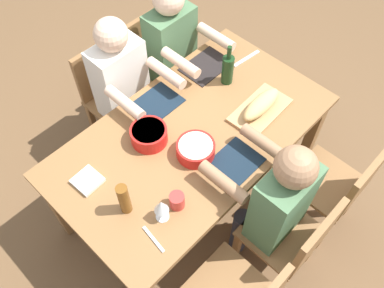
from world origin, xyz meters
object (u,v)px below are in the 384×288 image
(chair_near_left, at_px, (159,60))
(wine_bottle, at_px, (228,69))
(chair_near_center, at_px, (112,93))
(dining_table, at_px, (192,141))
(serving_bowl_fruit, at_px, (149,134))
(diner_far_center, at_px, (274,201))
(serving_bowl_pasta, at_px, (196,149))
(cutting_board, at_px, (260,110))
(beer_bottle, at_px, (124,199))
(bread_loaf, at_px, (261,104))
(chair_far_center, at_px, (294,239))
(chair_far_left, at_px, (339,186))
(cup_far_right, at_px, (177,201))
(diner_near_left, at_px, (175,50))
(napkin_stack, at_px, (88,181))
(wine_glass, at_px, (161,207))
(diner_near_center, at_px, (125,85))

(chair_near_left, relative_size, wine_bottle, 2.93)
(wine_bottle, bearing_deg, chair_near_center, -55.43)
(dining_table, distance_m, serving_bowl_fruit, 0.29)
(chair_near_left, xyz_separation_m, diner_far_center, (0.47, 1.42, 0.21))
(dining_table, distance_m, serving_bowl_pasta, 0.20)
(chair_near_left, xyz_separation_m, cutting_board, (0.06, 0.99, 0.27))
(serving_bowl_pasta, relative_size, wine_bottle, 0.76)
(dining_table, xyz_separation_m, beer_bottle, (0.59, 0.10, 0.19))
(diner_far_center, relative_size, serving_bowl_pasta, 5.45)
(bread_loaf, bearing_deg, chair_far_center, 56.25)
(chair_far_center, xyz_separation_m, wine_bottle, (-0.46, -0.93, 0.37))
(dining_table, xyz_separation_m, chair_far_left, (-0.47, 0.80, -0.17))
(bread_loaf, bearing_deg, cup_far_right, 5.96)
(diner_far_center, relative_size, wine_bottle, 4.14)
(diner_far_center, relative_size, cutting_board, 3.00)
(chair_far_center, bearing_deg, diner_near_left, -108.33)
(chair_far_center, xyz_separation_m, beer_bottle, (0.59, -0.71, 0.37))
(diner_far_center, height_order, serving_bowl_fruit, diner_far_center)
(serving_bowl_pasta, bearing_deg, dining_table, -128.15)
(diner_far_center, bearing_deg, chair_near_center, -90.00)
(chair_near_center, xyz_separation_m, bread_loaf, (-0.41, 0.99, 0.32))
(napkin_stack, bearing_deg, serving_bowl_pasta, 151.11)
(chair_far_left, relative_size, napkin_stack, 6.07)
(dining_table, distance_m, chair_near_left, 0.94)
(napkin_stack, bearing_deg, bread_loaf, 160.62)
(diner_near_left, height_order, cutting_board, diner_near_left)
(chair_near_left, relative_size, wine_glass, 5.12)
(wine_bottle, height_order, beer_bottle, wine_bottle)
(diner_far_center, relative_size, serving_bowl_fruit, 5.58)
(chair_far_center, height_order, diner_far_center, diner_far_center)
(napkin_stack, bearing_deg, serving_bowl_fruit, 175.06)
(chair_near_center, xyz_separation_m, chair_far_center, (0.00, 1.60, 0.00))
(cutting_board, bearing_deg, chair_near_center, -67.33)
(diner_near_center, bearing_deg, cutting_board, 117.17)
(napkin_stack, bearing_deg, chair_far_center, 122.72)
(diner_near_center, distance_m, wine_glass, 1.02)
(diner_near_center, distance_m, diner_near_left, 0.47)
(chair_near_left, xyz_separation_m, bread_loaf, (0.06, 0.99, 0.32))
(cutting_board, xyz_separation_m, wine_glass, (0.91, 0.08, 0.11))
(bread_loaf, xyz_separation_m, wine_glass, (0.91, 0.08, 0.05))
(diner_near_center, distance_m, chair_near_left, 0.55)
(dining_table, bearing_deg, bread_loaf, 155.83)
(dining_table, distance_m, wine_glass, 0.59)
(chair_far_left, xyz_separation_m, diner_far_center, (0.47, -0.18, 0.21))
(dining_table, xyz_separation_m, chair_far_center, (0.00, 0.80, -0.17))
(dining_table, xyz_separation_m, diner_far_center, (-0.00, 0.62, 0.04))
(diner_far_center, xyz_separation_m, serving_bowl_fruit, (0.21, -0.76, 0.10))
(napkin_stack, bearing_deg, diner_near_left, -158.46)
(chair_near_left, bearing_deg, serving_bowl_fruit, 44.09)
(serving_bowl_pasta, bearing_deg, beer_bottle, -2.39)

